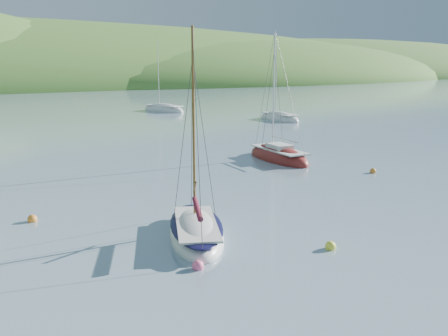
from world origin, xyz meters
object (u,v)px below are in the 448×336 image
sloop_red (278,157)px  distant_sloop_d (279,119)px  distant_sloop_b (164,110)px  daysailer_white (196,232)px

sloop_red → distant_sloop_d: (16.69, 22.47, -0.03)m
sloop_red → distant_sloop_b: bearing=82.2°
distant_sloop_b → sloop_red: bearing=-121.1°
daysailer_white → distant_sloop_d: (30.82, 35.33, -0.04)m
daysailer_white → sloop_red: sloop_red is taller
distant_sloop_b → daysailer_white: bearing=-132.4°
daysailer_white → sloop_red: size_ratio=0.91×
sloop_red → distant_sloop_b: size_ratio=0.94×
sloop_red → daysailer_white: bearing=-134.6°
daysailer_white → sloop_red: (14.13, 12.86, -0.01)m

